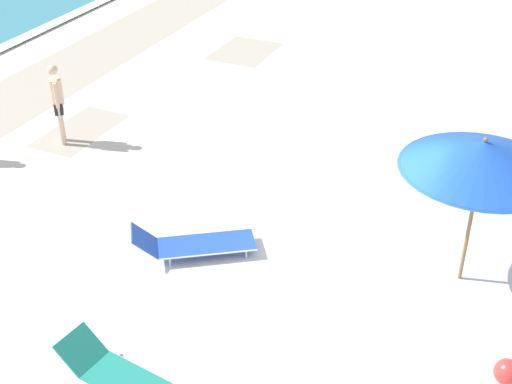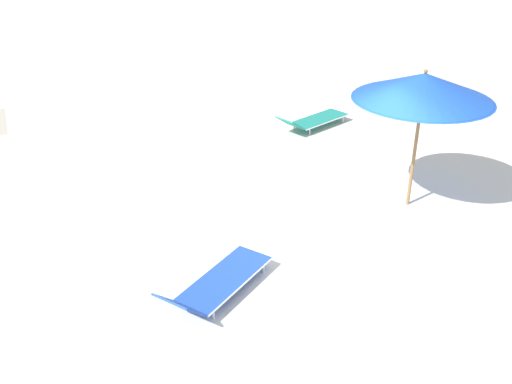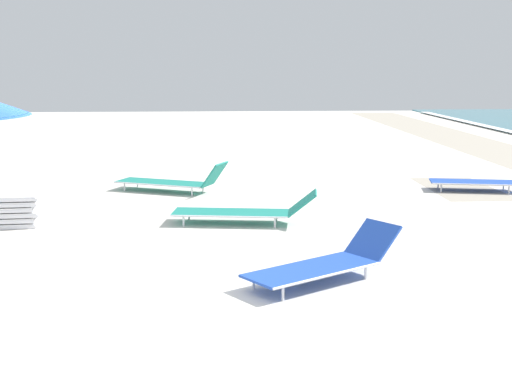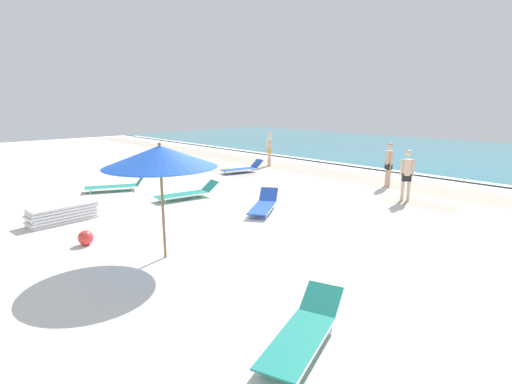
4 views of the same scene
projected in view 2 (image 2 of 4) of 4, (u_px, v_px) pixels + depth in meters
ground_plane at (350, 257)px, 9.14m from camera, size 60.00×60.00×0.16m
beach_umbrella at (424, 87)px, 9.53m from camera, size 2.39×2.39×2.53m
sun_lounger_beside_umbrella at (313, 120)px, 13.95m from camera, size 1.27×2.15×0.49m
sun_lounger_mid_beach_solo at (216, 284)px, 8.00m from camera, size 1.63×2.02×0.56m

